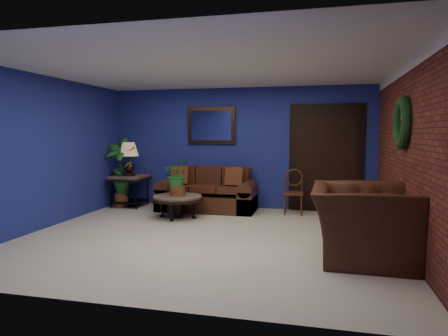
% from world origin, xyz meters
% --- Properties ---
extents(floor, '(5.50, 5.50, 0.00)m').
position_xyz_m(floor, '(0.00, 0.00, 0.00)').
color(floor, beige).
rests_on(floor, ground).
extents(wall_back, '(5.50, 0.04, 2.50)m').
position_xyz_m(wall_back, '(0.00, 2.50, 1.25)').
color(wall_back, navy).
rests_on(wall_back, ground).
extents(wall_left, '(0.04, 5.00, 2.50)m').
position_xyz_m(wall_left, '(-2.75, 0.00, 1.25)').
color(wall_left, navy).
rests_on(wall_left, ground).
extents(wall_right_brick, '(0.04, 5.00, 2.50)m').
position_xyz_m(wall_right_brick, '(2.75, 0.00, 1.25)').
color(wall_right_brick, maroon).
rests_on(wall_right_brick, ground).
extents(ceiling, '(5.50, 5.00, 0.02)m').
position_xyz_m(ceiling, '(0.00, 0.00, 2.50)').
color(ceiling, white).
rests_on(ceiling, wall_back).
extents(crown_molding, '(0.03, 5.00, 0.14)m').
position_xyz_m(crown_molding, '(2.72, 0.00, 2.43)').
color(crown_molding, white).
rests_on(crown_molding, wall_right_brick).
extents(wall_mirror, '(1.02, 0.06, 0.77)m').
position_xyz_m(wall_mirror, '(-0.60, 2.46, 1.72)').
color(wall_mirror, '#3C2615').
rests_on(wall_mirror, wall_back).
extents(closet_door, '(1.44, 0.06, 2.18)m').
position_xyz_m(closet_door, '(1.75, 2.47, 1.05)').
color(closet_door, black).
rests_on(closet_door, wall_back).
extents(wreath, '(0.16, 0.72, 0.72)m').
position_xyz_m(wreath, '(2.69, 0.05, 1.70)').
color(wreath, black).
rests_on(wreath, wall_right_brick).
extents(sofa, '(1.96, 0.85, 0.88)m').
position_xyz_m(sofa, '(-0.57, 2.07, 0.29)').
color(sofa, '#4C2315').
rests_on(sofa, ground).
extents(coffee_table, '(0.96, 0.96, 0.41)m').
position_xyz_m(coffee_table, '(-0.91, 1.20, 0.35)').
color(coffee_table, '#4E4A44').
rests_on(coffee_table, ground).
extents(end_table, '(0.72, 0.72, 0.66)m').
position_xyz_m(end_table, '(-2.30, 2.05, 0.51)').
color(end_table, '#4E4A44').
rests_on(end_table, ground).
extents(table_lamp, '(0.41, 0.41, 0.68)m').
position_xyz_m(table_lamp, '(-2.30, 2.05, 1.10)').
color(table_lamp, '#3C2615').
rests_on(table_lamp, end_table).
extents(side_chair, '(0.38, 0.38, 0.87)m').
position_xyz_m(side_chair, '(1.15, 2.11, 0.49)').
color(side_chair, '#5B2D1A').
rests_on(side_chair, ground).
extents(armchair, '(1.25, 1.42, 0.90)m').
position_xyz_m(armchair, '(2.15, -0.52, 0.45)').
color(armchair, '#4C2315').
rests_on(armchair, ground).
extents(coffee_plant, '(0.61, 0.57, 0.67)m').
position_xyz_m(coffee_plant, '(-0.91, 1.20, 0.78)').
color(coffee_plant, brown).
rests_on(coffee_plant, coffee_table).
extents(floor_plant, '(0.41, 0.34, 0.84)m').
position_xyz_m(floor_plant, '(2.35, 1.11, 0.44)').
color(floor_plant, brown).
rests_on(floor_plant, ground).
extents(tall_plant, '(0.68, 0.50, 1.48)m').
position_xyz_m(tall_plant, '(-2.45, 1.95, 0.80)').
color(tall_plant, brown).
rests_on(tall_plant, ground).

